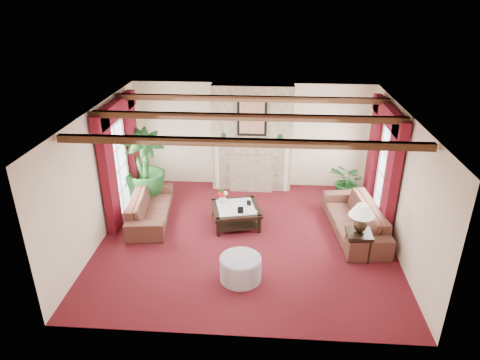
# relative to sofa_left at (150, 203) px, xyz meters

# --- Properties ---
(floor) EXTENTS (6.00, 6.00, 0.00)m
(floor) POSITION_rel_sofa_left_xyz_m (2.20, -0.67, -0.41)
(floor) COLOR #410B0F
(floor) RESTS_ON ground
(ceiling) EXTENTS (6.00, 6.00, 0.00)m
(ceiling) POSITION_rel_sofa_left_xyz_m (2.20, -0.67, 2.29)
(ceiling) COLOR white
(ceiling) RESTS_ON floor
(back_wall) EXTENTS (6.00, 0.02, 2.70)m
(back_wall) POSITION_rel_sofa_left_xyz_m (2.20, 2.08, 0.94)
(back_wall) COLOR beige
(back_wall) RESTS_ON ground
(left_wall) EXTENTS (0.02, 5.50, 2.70)m
(left_wall) POSITION_rel_sofa_left_xyz_m (-0.80, -0.67, 0.94)
(left_wall) COLOR beige
(left_wall) RESTS_ON ground
(right_wall) EXTENTS (0.02, 5.50, 2.70)m
(right_wall) POSITION_rel_sofa_left_xyz_m (5.20, -0.67, 0.94)
(right_wall) COLOR beige
(right_wall) RESTS_ON ground
(ceiling_beams) EXTENTS (6.00, 3.00, 0.12)m
(ceiling_beams) POSITION_rel_sofa_left_xyz_m (2.20, -0.67, 2.23)
(ceiling_beams) COLOR #3A2012
(ceiling_beams) RESTS_ON ceiling
(fireplace) EXTENTS (2.00, 0.52, 2.70)m
(fireplace) POSITION_rel_sofa_left_xyz_m (2.20, 1.88, 2.29)
(fireplace) COLOR tan
(fireplace) RESTS_ON ground
(french_door_left) EXTENTS (0.10, 1.10, 2.16)m
(french_door_left) POSITION_rel_sofa_left_xyz_m (-0.77, 0.33, 1.72)
(french_door_left) COLOR white
(french_door_left) RESTS_ON ground
(french_door_right) EXTENTS (0.10, 1.10, 2.16)m
(french_door_right) POSITION_rel_sofa_left_xyz_m (5.17, 0.33, 1.72)
(french_door_right) COLOR white
(french_door_right) RESTS_ON ground
(curtains_left) EXTENTS (0.20, 2.40, 2.55)m
(curtains_left) POSITION_rel_sofa_left_xyz_m (-0.66, 0.33, 2.14)
(curtains_left) COLOR #520A15
(curtains_left) RESTS_ON ground
(curtains_right) EXTENTS (0.20, 2.40, 2.55)m
(curtains_right) POSITION_rel_sofa_left_xyz_m (5.06, 0.33, 2.14)
(curtains_right) COLOR #520A15
(curtains_right) RESTS_ON ground
(sofa_left) EXTENTS (2.23, 1.10, 0.82)m
(sofa_left) POSITION_rel_sofa_left_xyz_m (0.00, 0.00, 0.00)
(sofa_left) COLOR black
(sofa_left) RESTS_ON ground
(sofa_right) EXTENTS (2.44, 1.21, 0.89)m
(sofa_right) POSITION_rel_sofa_left_xyz_m (4.50, -0.25, 0.04)
(sofa_right) COLOR black
(sofa_right) RESTS_ON ground
(potted_palm) EXTENTS (2.71, 2.74, 1.00)m
(potted_palm) POSITION_rel_sofa_left_xyz_m (-0.34, 0.94, 0.09)
(potted_palm) COLOR black
(potted_palm) RESTS_ON ground
(small_plant) EXTENTS (1.77, 1.77, 0.75)m
(small_plant) POSITION_rel_sofa_left_xyz_m (4.58, 1.31, -0.03)
(small_plant) COLOR black
(small_plant) RESTS_ON ground
(coffee_table) EXTENTS (1.22, 1.22, 0.42)m
(coffee_table) POSITION_rel_sofa_left_xyz_m (1.94, -0.07, -0.20)
(coffee_table) COLOR black
(coffee_table) RESTS_ON ground
(side_table) EXTENTS (0.56, 0.56, 0.56)m
(side_table) POSITION_rel_sofa_left_xyz_m (4.39, -1.19, -0.13)
(side_table) COLOR black
(side_table) RESTS_ON ground
(ottoman) EXTENTS (0.75, 0.75, 0.44)m
(ottoman) POSITION_rel_sofa_left_xyz_m (2.18, -2.02, -0.19)
(ottoman) COLOR #978FA2
(ottoman) RESTS_ON ground
(table_lamp) EXTENTS (0.49, 0.49, 0.62)m
(table_lamp) POSITION_rel_sofa_left_xyz_m (4.39, -1.19, 0.46)
(table_lamp) COLOR black
(table_lamp) RESTS_ON side_table
(flower_vase) EXTENTS (0.18, 0.19, 0.18)m
(flower_vase) POSITION_rel_sofa_left_xyz_m (1.62, 0.14, 0.10)
(flower_vase) COLOR silver
(flower_vase) RESTS_ON coffee_table
(book) EXTENTS (0.25, 0.24, 0.31)m
(book) POSITION_rel_sofa_left_xyz_m (2.16, -0.29, 0.17)
(book) COLOR black
(book) RESTS_ON coffee_table
(photo_frame_a) EXTENTS (0.13, 0.03, 0.17)m
(photo_frame_a) POSITION_rel_sofa_left_xyz_m (2.06, -0.36, 0.09)
(photo_frame_a) COLOR black
(photo_frame_a) RESTS_ON coffee_table
(photo_frame_b) EXTENTS (0.10, 0.05, 0.13)m
(photo_frame_b) POSITION_rel_sofa_left_xyz_m (2.22, 0.02, 0.08)
(photo_frame_b) COLOR black
(photo_frame_b) RESTS_ON coffee_table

